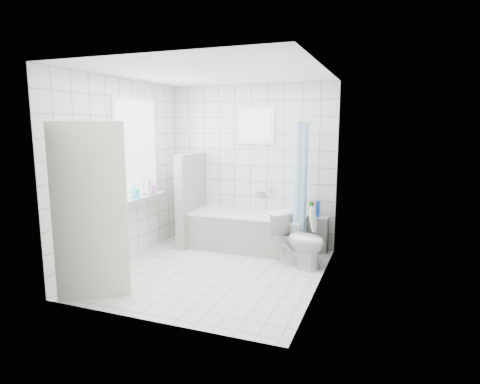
% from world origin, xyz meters
% --- Properties ---
extents(ground, '(3.00, 3.00, 0.00)m').
position_xyz_m(ground, '(0.00, 0.00, 0.00)').
color(ground, white).
rests_on(ground, ground).
extents(ceiling, '(3.00, 3.00, 0.00)m').
position_xyz_m(ceiling, '(0.00, 0.00, 2.60)').
color(ceiling, white).
rests_on(ceiling, ground).
extents(wall_back, '(2.80, 0.02, 2.60)m').
position_xyz_m(wall_back, '(0.00, 1.50, 1.30)').
color(wall_back, white).
rests_on(wall_back, ground).
extents(wall_front, '(2.80, 0.02, 2.60)m').
position_xyz_m(wall_front, '(0.00, -1.50, 1.30)').
color(wall_front, white).
rests_on(wall_front, ground).
extents(wall_left, '(0.02, 3.00, 2.60)m').
position_xyz_m(wall_left, '(-1.40, 0.00, 1.30)').
color(wall_left, white).
rests_on(wall_left, ground).
extents(wall_right, '(0.02, 3.00, 2.60)m').
position_xyz_m(wall_right, '(1.40, 0.00, 1.30)').
color(wall_right, white).
rests_on(wall_right, ground).
extents(window_left, '(0.01, 0.90, 1.40)m').
position_xyz_m(window_left, '(-1.35, 0.30, 1.60)').
color(window_left, white).
rests_on(window_left, wall_left).
extents(window_back, '(0.50, 0.01, 0.50)m').
position_xyz_m(window_back, '(0.10, 1.46, 1.95)').
color(window_back, white).
rests_on(window_back, wall_back).
extents(window_sill, '(0.18, 1.02, 0.08)m').
position_xyz_m(window_sill, '(-1.31, 0.30, 0.86)').
color(window_sill, white).
rests_on(window_sill, wall_left).
extents(door, '(0.68, 0.49, 2.00)m').
position_xyz_m(door, '(-0.92, -1.25, 1.00)').
color(door, silver).
rests_on(door, ground).
extents(bathtub, '(1.83, 0.77, 0.58)m').
position_xyz_m(bathtub, '(0.10, 1.12, 0.29)').
color(bathtub, white).
rests_on(bathtub, ground).
extents(partition_wall, '(0.15, 0.85, 1.50)m').
position_xyz_m(partition_wall, '(-0.88, 1.07, 0.75)').
color(partition_wall, white).
rests_on(partition_wall, ground).
extents(tiled_ledge, '(0.40, 0.24, 0.55)m').
position_xyz_m(tiled_ledge, '(1.11, 1.38, 0.28)').
color(tiled_ledge, white).
rests_on(tiled_ledge, ground).
extents(toilet, '(0.85, 0.66, 0.76)m').
position_xyz_m(toilet, '(1.03, 0.63, 0.38)').
color(toilet, white).
rests_on(toilet, ground).
extents(curtain_rod, '(0.02, 0.80, 0.02)m').
position_xyz_m(curtain_rod, '(0.95, 1.10, 2.00)').
color(curtain_rod, silver).
rests_on(curtain_rod, wall_back).
extents(shower_curtain, '(0.14, 0.48, 1.78)m').
position_xyz_m(shower_curtain, '(0.95, 0.97, 1.10)').
color(shower_curtain, '#55A5FA').
rests_on(shower_curtain, curtain_rod).
extents(tub_faucet, '(0.18, 0.06, 0.06)m').
position_xyz_m(tub_faucet, '(0.20, 1.46, 0.85)').
color(tub_faucet, silver).
rests_on(tub_faucet, wall_back).
extents(sill_bottles, '(0.18, 0.56, 0.32)m').
position_xyz_m(sill_bottles, '(-1.30, 0.39, 1.04)').
color(sill_bottles, '#35CCEF').
rests_on(sill_bottles, window_sill).
extents(ledge_bottles, '(0.16, 0.17, 0.25)m').
position_xyz_m(ledge_bottles, '(1.08, 1.36, 0.67)').
color(ledge_bottles, '#EC1B41').
rests_on(ledge_bottles, tiled_ledge).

